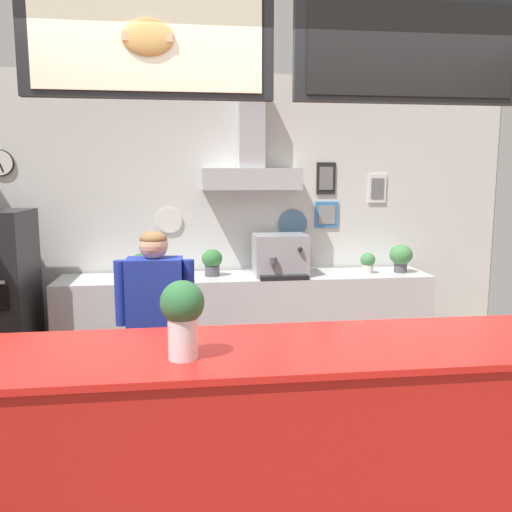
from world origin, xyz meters
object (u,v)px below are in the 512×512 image
Objects in this scene: espresso_machine at (280,255)px; potted_sage at (212,261)px; potted_oregano at (401,256)px; potted_basil at (368,262)px; shop_worker at (156,333)px; basil_vase at (182,316)px; potted_thyme at (141,264)px.

espresso_machine is 0.63m from potted_sage.
potted_basil is (-0.33, -0.01, -0.04)m from potted_oregano.
shop_worker reaches higher than potted_basil.
potted_sage is 0.75× the size of basil_vase.
potted_sage is at bearing 178.56° from potted_oregano.
potted_oregano is (2.44, -0.06, 0.03)m from potted_thyme.
shop_worker reaches higher than potted_oregano.
shop_worker is 1.71m from espresso_machine.
shop_worker is at bearing -81.66° from potted_thyme.
potted_oregano reaches higher than potted_basil.
potted_thyme is 2.44m from potted_oregano.
potted_sage is (0.44, 1.35, 0.27)m from shop_worker.
shop_worker reaches higher than potted_thyme.
potted_oregano is at bearing 52.13° from basil_vase.
espresso_machine is (1.07, 1.30, 0.31)m from shop_worker.
basil_vase reaches higher than espresso_machine.
potted_oregano is at bearing -1.50° from potted_thyme.
shop_worker is at bearing -108.15° from potted_sage.
basil_vase is at bearing 100.53° from shop_worker.
potted_basil is at bearing -143.62° from shop_worker.
potted_sage reaches higher than potted_thyme.
potted_thyme is at bearing 177.08° from espresso_machine.
shop_worker reaches higher than basil_vase.
shop_worker is 2.32m from potted_basil.
potted_oregano reaches higher than potted_sage.
potted_sage is 2.70m from basil_vase.
potted_basil is (0.84, -0.01, -0.08)m from espresso_machine.
basil_vase is at bearing -81.71° from potted_thyme.
potted_oregano is 1.08× the size of potted_sage.
basil_vase is at bearing -95.32° from potted_sage.
potted_thyme is 1.13× the size of potted_basil.
espresso_machine is at bearing -179.95° from potted_oregano.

